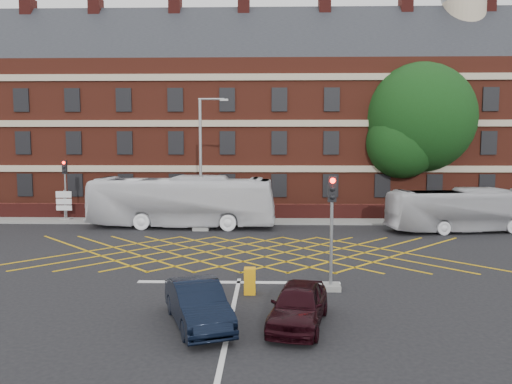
{
  "coord_description": "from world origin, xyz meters",
  "views": [
    {
      "loc": [
        1.16,
        -22.71,
        5.48
      ],
      "look_at": [
        0.57,
        1.5,
        3.11
      ],
      "focal_mm": 35.0,
      "sensor_mm": 36.0,
      "label": 1
    }
  ],
  "objects_px": {
    "car_navy": "(198,304)",
    "street_lamp": "(202,186)",
    "traffic_light_near": "(331,243)",
    "car_maroon": "(299,305)",
    "utility_cabinet": "(250,281)",
    "bus_right": "(465,210)",
    "bus_left": "(182,202)",
    "deciduous_tree": "(419,125)",
    "traffic_light_far": "(66,196)",
    "direction_signs": "(64,202)"
  },
  "relations": [
    {
      "from": "car_navy",
      "to": "deciduous_tree",
      "type": "xyz_separation_m",
      "value": [
        13.81,
        24.73,
        6.19
      ]
    },
    {
      "from": "car_maroon",
      "to": "deciduous_tree",
      "type": "bearing_deg",
      "value": 78.91
    },
    {
      "from": "direction_signs",
      "to": "traffic_light_far",
      "type": "bearing_deg",
      "value": 79.82
    },
    {
      "from": "bus_right",
      "to": "deciduous_tree",
      "type": "distance_m",
      "value": 10.05
    },
    {
      "from": "bus_left",
      "to": "utility_cabinet",
      "type": "bearing_deg",
      "value": -157.97
    },
    {
      "from": "bus_left",
      "to": "direction_signs",
      "type": "bearing_deg",
      "value": 78.6
    },
    {
      "from": "deciduous_tree",
      "to": "direction_signs",
      "type": "distance_m",
      "value": 27.05
    },
    {
      "from": "car_navy",
      "to": "deciduous_tree",
      "type": "relative_size",
      "value": 0.34
    },
    {
      "from": "bus_right",
      "to": "traffic_light_far",
      "type": "distance_m",
      "value": 26.78
    },
    {
      "from": "street_lamp",
      "to": "utility_cabinet",
      "type": "bearing_deg",
      "value": -75.3
    },
    {
      "from": "traffic_light_far",
      "to": "bus_right",
      "type": "bearing_deg",
      "value": -7.98
    },
    {
      "from": "deciduous_tree",
      "to": "street_lamp",
      "type": "distance_m",
      "value": 18.31
    },
    {
      "from": "car_navy",
      "to": "traffic_light_near",
      "type": "bearing_deg",
      "value": 19.48
    },
    {
      "from": "deciduous_tree",
      "to": "traffic_light_near",
      "type": "height_order",
      "value": "deciduous_tree"
    },
    {
      "from": "traffic_light_near",
      "to": "street_lamp",
      "type": "xyz_separation_m",
      "value": [
        -6.52,
        12.79,
        1.02
      ]
    },
    {
      "from": "car_navy",
      "to": "traffic_light_near",
      "type": "xyz_separation_m",
      "value": [
        4.47,
        3.75,
        1.11
      ]
    },
    {
      "from": "bus_right",
      "to": "car_maroon",
      "type": "xyz_separation_m",
      "value": [
        -11.29,
        -16.29,
        -0.71
      ]
    },
    {
      "from": "street_lamp",
      "to": "car_maroon",
      "type": "bearing_deg",
      "value": -72.85
    },
    {
      "from": "bus_right",
      "to": "direction_signs",
      "type": "xyz_separation_m",
      "value": [
        -26.56,
        3.49,
        0.03
      ]
    },
    {
      "from": "bus_left",
      "to": "utility_cabinet",
      "type": "height_order",
      "value": "bus_left"
    },
    {
      "from": "car_navy",
      "to": "car_maroon",
      "type": "relative_size",
      "value": 1.06
    },
    {
      "from": "car_maroon",
      "to": "traffic_light_near",
      "type": "relative_size",
      "value": 0.88
    },
    {
      "from": "deciduous_tree",
      "to": "bus_right",
      "type": "bearing_deg",
      "value": -86.44
    },
    {
      "from": "bus_right",
      "to": "traffic_light_near",
      "type": "relative_size",
      "value": 2.26
    },
    {
      "from": "traffic_light_far",
      "to": "utility_cabinet",
      "type": "height_order",
      "value": "traffic_light_far"
    },
    {
      "from": "bus_right",
      "to": "traffic_light_far",
      "type": "bearing_deg",
      "value": 74.35
    },
    {
      "from": "deciduous_tree",
      "to": "street_lamp",
      "type": "height_order",
      "value": "deciduous_tree"
    },
    {
      "from": "traffic_light_near",
      "to": "utility_cabinet",
      "type": "relative_size",
      "value": 4.45
    },
    {
      "from": "car_navy",
      "to": "traffic_light_far",
      "type": "relative_size",
      "value": 0.94
    },
    {
      "from": "bus_left",
      "to": "car_navy",
      "type": "relative_size",
      "value": 3.02
    },
    {
      "from": "traffic_light_far",
      "to": "utility_cabinet",
      "type": "xyz_separation_m",
      "value": [
        13.64,
        -16.89,
        -1.28
      ]
    },
    {
      "from": "traffic_light_near",
      "to": "utility_cabinet",
      "type": "distance_m",
      "value": 3.33
    },
    {
      "from": "bus_left",
      "to": "traffic_light_far",
      "type": "distance_m",
      "value": 9.02
    },
    {
      "from": "traffic_light_far",
      "to": "street_lamp",
      "type": "bearing_deg",
      "value": -19.13
    },
    {
      "from": "utility_cabinet",
      "to": "traffic_light_near",
      "type": "bearing_deg",
      "value": 10.9
    },
    {
      "from": "car_maroon",
      "to": "direction_signs",
      "type": "relative_size",
      "value": 1.71
    },
    {
      "from": "bus_left",
      "to": "car_maroon",
      "type": "bearing_deg",
      "value": -156.5
    },
    {
      "from": "traffic_light_far",
      "to": "traffic_light_near",
      "type": "bearing_deg",
      "value": -44.38
    },
    {
      "from": "bus_right",
      "to": "deciduous_tree",
      "type": "xyz_separation_m",
      "value": [
        -0.52,
        8.39,
        5.5
      ]
    },
    {
      "from": "utility_cabinet",
      "to": "car_maroon",
      "type": "bearing_deg",
      "value": -63.12
    },
    {
      "from": "deciduous_tree",
      "to": "direction_signs",
      "type": "xyz_separation_m",
      "value": [
        -26.04,
        -4.9,
        -5.47
      ]
    },
    {
      "from": "utility_cabinet",
      "to": "street_lamp",
      "type": "bearing_deg",
      "value": 104.7
    },
    {
      "from": "car_maroon",
      "to": "deciduous_tree",
      "type": "xyz_separation_m",
      "value": [
        10.77,
        24.69,
        6.21
      ]
    },
    {
      "from": "bus_left",
      "to": "bus_right",
      "type": "relative_size",
      "value": 1.25
    },
    {
      "from": "car_navy",
      "to": "utility_cabinet",
      "type": "distance_m",
      "value": 3.49
    },
    {
      "from": "car_maroon",
      "to": "utility_cabinet",
      "type": "xyz_separation_m",
      "value": [
        -1.58,
        3.13,
        -0.16
      ]
    },
    {
      "from": "car_navy",
      "to": "street_lamp",
      "type": "distance_m",
      "value": 16.8
    },
    {
      "from": "car_navy",
      "to": "direction_signs",
      "type": "relative_size",
      "value": 1.82
    },
    {
      "from": "car_maroon",
      "to": "car_navy",
      "type": "bearing_deg",
      "value": -166.65
    },
    {
      "from": "car_navy",
      "to": "deciduous_tree",
      "type": "bearing_deg",
      "value": 40.29
    }
  ]
}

